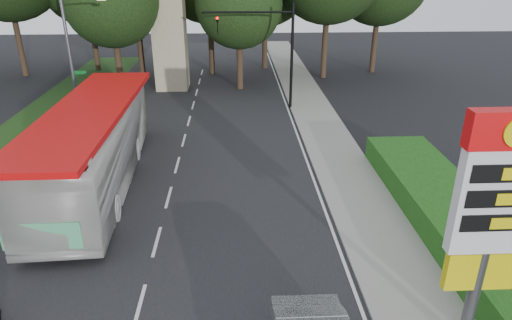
{
  "coord_description": "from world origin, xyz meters",
  "views": [
    {
      "loc": [
        3.07,
        -7.18,
        9.85
      ],
      "look_at": [
        3.89,
        10.03,
        2.2
      ],
      "focal_mm": 32.0,
      "sensor_mm": 36.0,
      "label": 1
    }
  ],
  "objects_px": {
    "streetlight_signs": "(73,53)",
    "monument": "(169,24)",
    "gas_station_pylon": "(495,206)",
    "traffic_signal_mast": "(273,42)",
    "transit_bus": "(94,147)"
  },
  "relations": [
    {
      "from": "streetlight_signs",
      "to": "monument",
      "type": "distance_m",
      "value": 9.44
    },
    {
      "from": "gas_station_pylon",
      "to": "traffic_signal_mast",
      "type": "bearing_deg",
      "value": 99.09
    },
    {
      "from": "gas_station_pylon",
      "to": "traffic_signal_mast",
      "type": "xyz_separation_m",
      "value": [
        -3.52,
        22.0,
        0.22
      ]
    },
    {
      "from": "transit_bus",
      "to": "gas_station_pylon",
      "type": "bearing_deg",
      "value": -43.04
    },
    {
      "from": "streetlight_signs",
      "to": "transit_bus",
      "type": "relative_size",
      "value": 0.59
    },
    {
      "from": "gas_station_pylon",
      "to": "transit_bus",
      "type": "xyz_separation_m",
      "value": [
        -12.69,
        10.62,
        -2.57
      ]
    },
    {
      "from": "gas_station_pylon",
      "to": "traffic_signal_mast",
      "type": "height_order",
      "value": "traffic_signal_mast"
    },
    {
      "from": "traffic_signal_mast",
      "to": "monument",
      "type": "bearing_deg",
      "value": 142.0
    },
    {
      "from": "streetlight_signs",
      "to": "traffic_signal_mast",
      "type": "bearing_deg",
      "value": 8.92
    },
    {
      "from": "traffic_signal_mast",
      "to": "transit_bus",
      "type": "height_order",
      "value": "traffic_signal_mast"
    },
    {
      "from": "streetlight_signs",
      "to": "transit_bus",
      "type": "xyz_separation_m",
      "value": [
        3.5,
        -9.39,
        -2.56
      ]
    },
    {
      "from": "traffic_signal_mast",
      "to": "streetlight_signs",
      "type": "xyz_separation_m",
      "value": [
        -12.67,
        -1.99,
        -0.23
      ]
    },
    {
      "from": "monument",
      "to": "traffic_signal_mast",
      "type": "bearing_deg",
      "value": -38.0
    },
    {
      "from": "gas_station_pylon",
      "to": "monument",
      "type": "distance_m",
      "value": 30.17
    },
    {
      "from": "gas_station_pylon",
      "to": "monument",
      "type": "height_order",
      "value": "monument"
    }
  ]
}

